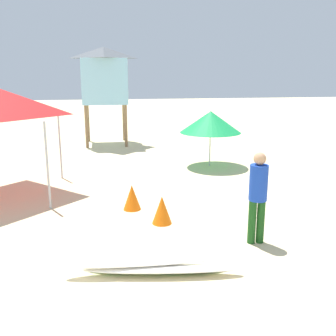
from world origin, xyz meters
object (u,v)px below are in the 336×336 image
object	(u,v)px
surfboard_pile	(155,266)
beach_umbrella_left	(211,122)
traffic_cone_near	(132,197)
lifeguard_tower	(104,75)
traffic_cone_far	(162,210)
lifeguard_near_right	(258,192)

from	to	relation	value
surfboard_pile	beach_umbrella_left	size ratio (longest dim) A/B	1.37
surfboard_pile	beach_umbrella_left	distance (m)	7.28
beach_umbrella_left	traffic_cone_near	size ratio (longest dim) A/B	3.45
lifeguard_tower	traffic_cone_far	bearing A→B (deg)	-83.68
surfboard_pile	lifeguard_tower	world-z (taller)	lifeguard_tower
traffic_cone_near	traffic_cone_far	distance (m)	1.07
lifeguard_near_right	lifeguard_tower	xyz separation A→B (m)	(-2.55, 10.40, 1.89)
traffic_cone_near	traffic_cone_far	world-z (taller)	traffic_cone_far
beach_umbrella_left	traffic_cone_far	distance (m)	5.29
surfboard_pile	traffic_cone_near	xyz separation A→B (m)	(-0.13, 2.93, 0.15)
lifeguard_near_right	traffic_cone_far	distance (m)	2.03
lifeguard_near_right	lifeguard_tower	size ratio (longest dim) A/B	0.42
lifeguard_tower	beach_umbrella_left	world-z (taller)	lifeguard_tower
surfboard_pile	traffic_cone_near	world-z (taller)	traffic_cone_near
surfboard_pile	traffic_cone_near	distance (m)	2.93
surfboard_pile	traffic_cone_far	distance (m)	2.05
lifeguard_tower	traffic_cone_far	world-z (taller)	lifeguard_tower
lifeguard_near_right	surfboard_pile	bearing A→B (deg)	-156.70
surfboard_pile	traffic_cone_far	bearing A→B (deg)	78.56
lifeguard_tower	traffic_cone_near	bearing A→B (deg)	-86.66
traffic_cone_near	surfboard_pile	bearing A→B (deg)	-87.42
lifeguard_tower	traffic_cone_far	size ratio (longest dim) A/B	6.88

